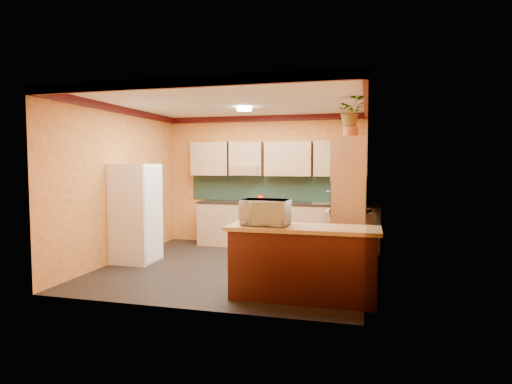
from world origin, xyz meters
TOP-DOWN VIEW (x-y plane):
  - room_shell at (0.02, 0.28)m, footprint 4.24×4.24m
  - base_cabinets_back at (0.54, 1.80)m, footprint 3.65×0.60m
  - countertop_back at (0.54, 1.80)m, footprint 3.65×0.62m
  - stove at (-0.09, 1.80)m, footprint 0.58×0.58m
  - kettle at (0.01, 1.75)m, footprint 0.20×0.20m
  - sink at (1.31, 1.80)m, footprint 0.48×0.40m
  - base_cabinets_right at (1.80, 0.97)m, footprint 0.60×0.80m
  - countertop_right at (1.80, 0.97)m, footprint 0.62×0.80m
  - fridge at (-1.75, -0.10)m, footprint 0.68×0.66m
  - pantry at (1.85, -0.08)m, footprint 0.48×0.90m
  - fern_pot at (1.85, -0.03)m, footprint 0.22×0.22m
  - fern at (1.85, -0.03)m, footprint 0.47×0.43m
  - breakfast_bar at (1.34, -1.40)m, footprint 1.80×0.55m
  - bar_top at (1.34, -1.40)m, footprint 1.90×0.65m
  - microwave at (0.86, -1.40)m, footprint 0.61×0.43m

SIDE VIEW (x-z plane):
  - base_cabinets_back at x=0.54m, z-range 0.00..0.88m
  - base_cabinets_right at x=1.80m, z-range 0.00..0.88m
  - breakfast_bar at x=1.34m, z-range 0.00..0.88m
  - stove at x=-0.09m, z-range 0.00..0.91m
  - fridge at x=-1.75m, z-range 0.00..1.70m
  - countertop_back at x=0.54m, z-range 0.88..0.92m
  - countertop_right at x=1.80m, z-range 0.88..0.92m
  - bar_top at x=1.34m, z-range 0.88..0.93m
  - sink at x=1.31m, z-range 0.92..0.95m
  - kettle at x=0.01m, z-range 0.91..1.09m
  - pantry at x=1.85m, z-range 0.00..2.10m
  - microwave at x=0.86m, z-range 0.93..1.26m
  - room_shell at x=0.02m, z-range 0.73..3.45m
  - fern_pot at x=1.85m, z-range 2.10..2.26m
  - fern at x=1.85m, z-range 2.26..2.71m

